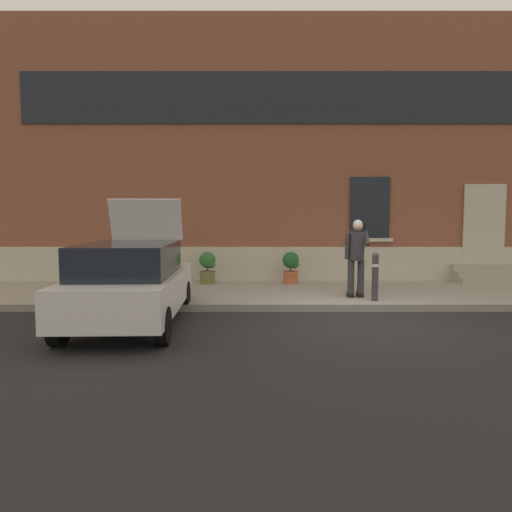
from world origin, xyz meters
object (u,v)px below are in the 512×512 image
at_px(planter_olive, 208,267).
at_px(bollard_near_person, 376,275).
at_px(planter_terracotta, 292,267).
at_px(hatchback_car_white, 131,282).
at_px(person_on_phone, 357,253).
at_px(planter_cream, 126,266).

bearing_deg(planter_olive, bollard_near_person, -33.82).
distance_m(planter_olive, planter_terracotta, 2.24).
bearing_deg(bollard_near_person, planter_olive, 146.18).
xyz_separation_m(hatchback_car_white, person_on_phone, (4.51, 2.05, 0.35)).
relative_size(bollard_near_person, person_on_phone, 0.60).
relative_size(bollard_near_person, planter_olive, 1.22).
bearing_deg(person_on_phone, planter_cream, 149.62).
bearing_deg(hatchback_car_white, planter_cream, 106.24).
distance_m(hatchback_car_white, planter_olive, 4.35).
bearing_deg(hatchback_car_white, person_on_phone, 24.46).
distance_m(bollard_near_person, person_on_phone, 0.68).
relative_size(person_on_phone, planter_olive, 2.03).
bearing_deg(bollard_near_person, person_on_phone, 128.97).
relative_size(person_on_phone, planter_terracotta, 2.03).
height_order(hatchback_car_white, bollard_near_person, hatchback_car_white).
height_order(hatchback_car_white, planter_olive, hatchback_car_white).
height_order(person_on_phone, planter_cream, person_on_phone).
height_order(planter_cream, planter_olive, same).
height_order(hatchback_car_white, planter_terracotta, hatchback_car_white).
height_order(bollard_near_person, person_on_phone, person_on_phone).
relative_size(hatchback_car_white, bollard_near_person, 3.94).
xyz_separation_m(hatchback_car_white, planter_olive, (0.97, 4.24, -0.19)).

